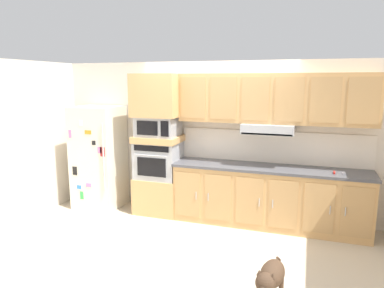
{
  "coord_description": "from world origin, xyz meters",
  "views": [
    {
      "loc": [
        1.42,
        -4.48,
        2.19
      ],
      "look_at": [
        -0.12,
        0.11,
        1.32
      ],
      "focal_mm": 32.91,
      "sensor_mm": 36.0,
      "label": 1
    }
  ],
  "objects": [
    {
      "name": "ground_plane",
      "position": [
        0.0,
        0.0,
        0.0
      ],
      "size": [
        9.6,
        9.6,
        0.0
      ],
      "primitive_type": "plane",
      "color": "beige"
    },
    {
      "name": "screwdriver",
      "position": [
        1.8,
        0.64,
        0.93
      ],
      "size": [
        0.13,
        0.12,
        0.03
      ],
      "color": "red",
      "rests_on": "countertop_slab"
    },
    {
      "name": "side_panel_left",
      "position": [
        -2.8,
        0.0,
        1.25
      ],
      "size": [
        0.12,
        7.1,
        2.5
      ],
      "primitive_type": "cube",
      "color": "silver",
      "rests_on": "ground"
    },
    {
      "name": "refrigerator",
      "position": [
        -2.02,
        0.68,
        0.88
      ],
      "size": [
        0.76,
        0.73,
        1.76
      ],
      "color": "silver",
      "rests_on": "ground"
    },
    {
      "name": "upper_cabinet_with_hood",
      "position": [
        0.89,
        0.87,
        1.9
      ],
      "size": [
        2.88,
        0.48,
        0.88
      ],
      "color": "tan",
      "rests_on": "backsplash_panel"
    },
    {
      "name": "countertop_slab",
      "position": [
        0.9,
        0.75,
        0.9
      ],
      "size": [
        2.92,
        0.64,
        0.04
      ],
      "primitive_type": "cube",
      "color": "#4C4C51",
      "rests_on": "lower_cabinet_run"
    },
    {
      "name": "microwave",
      "position": [
        -0.91,
        0.75,
        1.46
      ],
      "size": [
        0.64,
        0.54,
        0.32
      ],
      "color": "#A8AAAF",
      "rests_on": "appliance_mid_shelf"
    },
    {
      "name": "backsplash_panel",
      "position": [
        0.9,
        1.04,
        1.17
      ],
      "size": [
        2.92,
        0.02,
        0.5
      ],
      "primitive_type": "cube",
      "color": "white",
      "rests_on": "countertop_slab"
    },
    {
      "name": "appliance_upper_cabinet",
      "position": [
        -0.91,
        0.75,
        1.96
      ],
      "size": [
        0.74,
        0.62,
        0.68
      ],
      "primitive_type": "cube",
      "color": "tan",
      "rests_on": "microwave"
    },
    {
      "name": "built_in_oven",
      "position": [
        -0.91,
        0.75,
        0.9
      ],
      "size": [
        0.7,
        0.62,
        0.6
      ],
      "color": "#A8AAAF",
      "rests_on": "oven_base_cabinet"
    },
    {
      "name": "appliance_mid_shelf",
      "position": [
        -0.91,
        0.75,
        1.25
      ],
      "size": [
        0.74,
        0.62,
        0.1
      ],
      "primitive_type": "cube",
      "color": "tan",
      "rests_on": "built_in_oven"
    },
    {
      "name": "oven_base_cabinet",
      "position": [
        -0.91,
        0.75,
        0.3
      ],
      "size": [
        0.74,
        0.62,
        0.6
      ],
      "primitive_type": "cube",
      "color": "tan",
      "rests_on": "ground"
    },
    {
      "name": "back_kitchen_wall",
      "position": [
        0.0,
        1.11,
        1.25
      ],
      "size": [
        6.2,
        0.12,
        2.5
      ],
      "primitive_type": "cube",
      "color": "silver",
      "rests_on": "ground"
    },
    {
      "name": "lower_cabinet_run",
      "position": [
        0.9,
        0.75,
        0.44
      ],
      "size": [
        2.88,
        0.63,
        0.88
      ],
      "color": "tan",
      "rests_on": "ground"
    },
    {
      "name": "dog",
      "position": [
        1.16,
        -1.31,
        0.34
      ],
      "size": [
        0.28,
        0.76,
        0.51
      ],
      "rotation": [
        0.0,
        0.0,
        -1.7
      ],
      "color": "#473323",
      "rests_on": "ground"
    }
  ]
}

